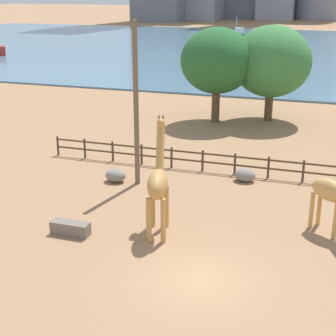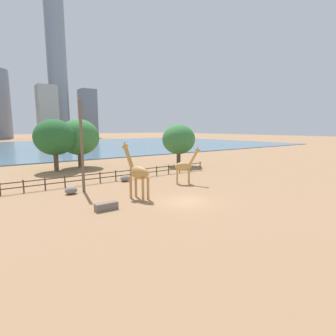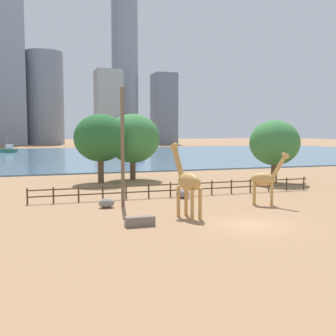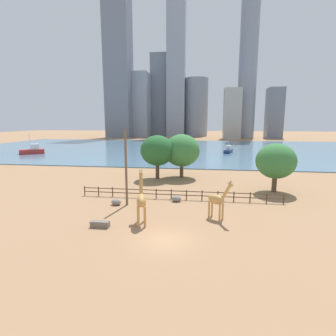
# 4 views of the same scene
# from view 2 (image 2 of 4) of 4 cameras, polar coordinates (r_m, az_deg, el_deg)

# --- Properties ---
(ground_plane) EXTENTS (400.00, 400.00, 0.00)m
(ground_plane) POSITION_cam_2_polar(r_m,az_deg,el_deg) (98.25, -27.65, 4.02)
(ground_plane) COLOR #9E7551
(harbor_water) EXTENTS (180.00, 86.00, 0.20)m
(harbor_water) POSITION_cam_2_polar(r_m,az_deg,el_deg) (95.29, -27.38, 3.99)
(harbor_water) COLOR slate
(harbor_water) RESTS_ON ground
(giraffe_tall) EXTENTS (2.68, 2.19, 4.29)m
(giraffe_tall) POSITION_cam_2_polar(r_m,az_deg,el_deg) (29.83, 3.64, 0.34)
(giraffe_tall) COLOR tan
(giraffe_tall) RESTS_ON ground
(giraffe_companion) EXTENTS (1.42, 3.44, 5.15)m
(giraffe_companion) POSITION_cam_2_polar(r_m,az_deg,el_deg) (23.68, -6.64, -0.95)
(giraffe_companion) COLOR #C18C47
(giraffe_companion) RESTS_ON ground
(utility_pole) EXTENTS (0.28, 0.28, 9.04)m
(utility_pole) POSITION_cam_2_polar(r_m,az_deg,el_deg) (27.15, -18.25, 4.37)
(utility_pole) COLOR brown
(utility_pole) RESTS_ON ground
(boulder_near_fence) EXTENTS (1.22, 0.98, 0.74)m
(boulder_near_fence) POSITION_cam_2_polar(r_m,az_deg,el_deg) (31.94, -9.29, -2.23)
(boulder_near_fence) COLOR gray
(boulder_near_fence) RESTS_ON ground
(boulder_by_pole) EXTENTS (1.19, 0.97, 0.72)m
(boulder_by_pole) POSITION_cam_2_polar(r_m,az_deg,el_deg) (27.25, -20.36, -4.58)
(boulder_by_pole) COLOR gray
(boulder_by_pole) RESTS_ON ground
(feeding_trough) EXTENTS (1.80, 0.60, 0.60)m
(feeding_trough) POSITION_cam_2_polar(r_m,az_deg,el_deg) (21.27, -13.28, -8.13)
(feeding_trough) COLOR #72665B
(feeding_trough) RESTS_ON ground
(enclosure_fence) EXTENTS (26.12, 0.14, 1.30)m
(enclosure_fence) POSITION_cam_2_polar(r_m,az_deg,el_deg) (32.82, -9.65, -1.26)
(enclosure_fence) COLOR #4C3826
(enclosure_fence) RESTS_ON ground
(tree_left_large) EXTENTS (5.50, 5.50, 6.96)m
(tree_left_large) POSITION_cam_2_polar(r_m,az_deg,el_deg) (44.13, 2.34, 6.23)
(tree_left_large) COLOR brown
(tree_left_large) RESTS_ON ground
(tree_center_broad) EXTENTS (5.85, 5.85, 7.65)m
(tree_center_broad) POSITION_cam_2_polar(r_m,az_deg,el_deg) (42.03, -23.47, 6.13)
(tree_center_broad) COLOR brown
(tree_center_broad) RESTS_ON ground
(tree_right_tall) EXTENTS (6.38, 6.38, 7.78)m
(tree_right_tall) POSITION_cam_2_polar(r_m,az_deg,el_deg) (44.80, -18.82, 6.37)
(tree_right_tall) COLOR brown
(tree_right_tall) RESTS_ON ground
(boat_ferry) EXTENTS (3.25, 5.52, 4.69)m
(boat_ferry) POSITION_cam_2_polar(r_m,az_deg,el_deg) (85.05, -19.09, 4.63)
(boat_ferry) COLOR navy
(boat_ferry) RESTS_ON harbor_water
(skyline_tower_glass) EXTENTS (9.25, 10.81, 30.38)m
(skyline_tower_glass) POSITION_cam_2_polar(r_m,az_deg,el_deg) (178.75, -17.03, 11.20)
(skyline_tower_glass) COLOR slate
(skyline_tower_glass) RESTS_ON ground
(skyline_tower_short) EXTENTS (9.78, 10.42, 29.00)m
(skyline_tower_short) POSITION_cam_2_polar(r_m,az_deg,el_deg) (159.90, -24.72, 10.87)
(skyline_tower_short) COLOR #ADA89E
(skyline_tower_short) RESTS_ON ground
(skyline_tower_far) EXTENTS (10.89, 10.89, 100.32)m
(skyline_tower_far) POSITION_cam_2_polar(r_m,az_deg,el_deg) (178.78, -23.16, 22.25)
(skyline_tower_far) COLOR gray
(skyline_tower_far) RESTS_ON ground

